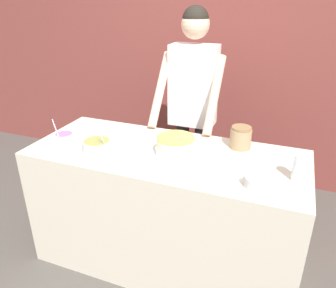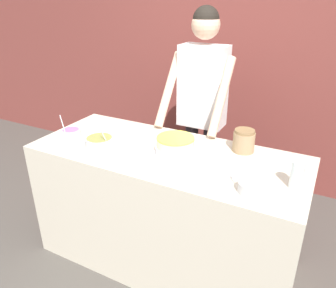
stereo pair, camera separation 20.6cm
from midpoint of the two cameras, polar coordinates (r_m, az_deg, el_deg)
wall_back at (r=3.36m, az=13.81°, el=14.87°), size 10.00×0.05×2.60m
counter at (r=2.37m, az=2.27°, el=-11.21°), size 1.80×0.75×0.89m
person_baker at (r=2.65m, az=8.19°, el=8.14°), size 0.49×0.48×1.76m
cake at (r=2.06m, az=4.17°, el=-0.66°), size 0.31×0.31×0.13m
frosting_bowl_white at (r=1.78m, az=17.47°, el=-7.19°), size 0.13×0.13×0.20m
frosting_bowl_purple at (r=2.40m, az=-14.21°, el=1.78°), size 0.13×0.13×0.17m
frosting_bowl_olive at (r=2.18m, az=-9.19°, el=0.16°), size 0.19×0.19×0.18m
drinking_glass at (r=1.88m, az=24.51°, el=-5.03°), size 0.07×0.07×0.15m
ceramic_plate at (r=1.99m, az=16.00°, el=-4.35°), size 0.26×0.26×0.01m
stoneware_jar at (r=2.20m, az=15.71°, el=0.48°), size 0.14×0.14×0.15m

